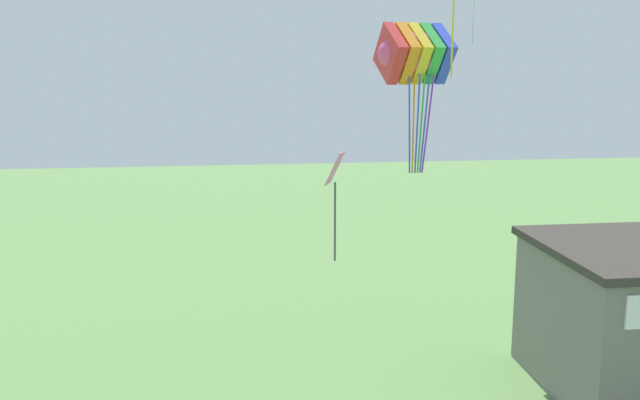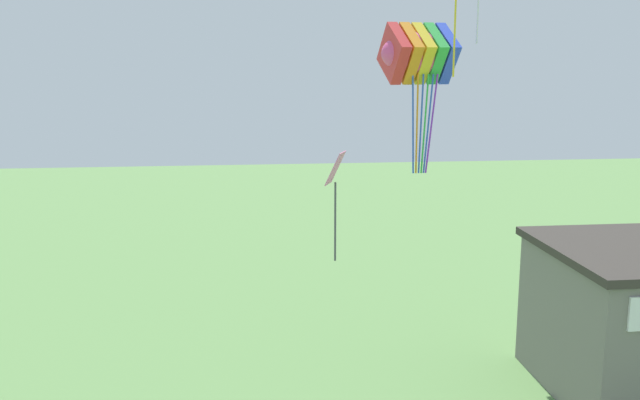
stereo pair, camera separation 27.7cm
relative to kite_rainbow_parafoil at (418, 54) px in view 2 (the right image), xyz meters
name	(u,v)px [view 2 (the right image)]	position (x,y,z in m)	size (l,w,h in m)	color
kite_rainbow_parafoil	(418,54)	(0.00, 0.00, 0.00)	(2.77, 2.33, 4.70)	#E54C8C
kite_pink_diamond	(335,185)	(-3.34, -5.60, -3.10)	(0.58, 0.71, 2.64)	pink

